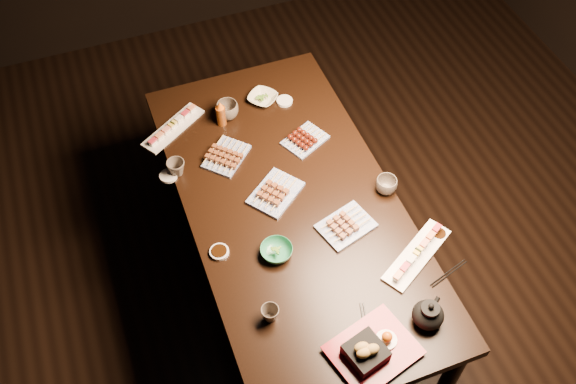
{
  "coord_description": "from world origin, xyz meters",
  "views": [
    {
      "loc": [
        -1.02,
        -1.39,
        3.0
      ],
      "look_at": [
        -0.42,
        0.22,
        0.77
      ],
      "focal_mm": 40.0,
      "sensor_mm": 36.0,
      "label": 1
    }
  ],
  "objects_px": {
    "sushi_platter_far": "(173,126)",
    "dining_table": "(292,249)",
    "teacup_far_left": "(176,168)",
    "teacup_far_right": "(227,110)",
    "tempura_tray": "(374,346)",
    "teapot": "(429,313)",
    "yakitori_plate_right": "(346,223)",
    "edamame_bowl_cream": "(263,98)",
    "condiment_bottle": "(221,113)",
    "teacup_mid_right": "(386,185)",
    "yakitori_plate_center": "(275,190)",
    "teacup_near_left": "(270,314)",
    "sushi_platter_near": "(417,253)",
    "yakitori_plate_left": "(226,154)",
    "edamame_bowl_green": "(277,251)"
  },
  "relations": [
    {
      "from": "edamame_bowl_cream",
      "to": "edamame_bowl_green",
      "type": "bearing_deg",
      "value": -105.66
    },
    {
      "from": "yakitori_plate_center",
      "to": "edamame_bowl_green",
      "type": "distance_m",
      "value": 0.31
    },
    {
      "from": "teacup_mid_right",
      "to": "yakitori_plate_center",
      "type": "bearing_deg",
      "value": 161.74
    },
    {
      "from": "teacup_far_right",
      "to": "yakitori_plate_center",
      "type": "bearing_deg",
      "value": -84.14
    },
    {
      "from": "teacup_far_left",
      "to": "edamame_bowl_cream",
      "type": "bearing_deg",
      "value": 30.47
    },
    {
      "from": "sushi_platter_far",
      "to": "yakitori_plate_right",
      "type": "height_order",
      "value": "yakitori_plate_right"
    },
    {
      "from": "sushi_platter_far",
      "to": "yakitori_plate_center",
      "type": "distance_m",
      "value": 0.63
    },
    {
      "from": "teacup_mid_right",
      "to": "dining_table",
      "type": "bearing_deg",
      "value": 169.05
    },
    {
      "from": "edamame_bowl_cream",
      "to": "teacup_far_right",
      "type": "height_order",
      "value": "teacup_far_right"
    },
    {
      "from": "sushi_platter_far",
      "to": "condiment_bottle",
      "type": "distance_m",
      "value": 0.24
    },
    {
      "from": "yakitori_plate_center",
      "to": "yakitori_plate_right",
      "type": "distance_m",
      "value": 0.35
    },
    {
      "from": "yakitori_plate_center",
      "to": "edamame_bowl_cream",
      "type": "height_order",
      "value": "yakitori_plate_center"
    },
    {
      "from": "yakitori_plate_left",
      "to": "tempura_tray",
      "type": "bearing_deg",
      "value": -122.68
    },
    {
      "from": "yakitori_plate_left",
      "to": "condiment_bottle",
      "type": "relative_size",
      "value": 1.48
    },
    {
      "from": "sushi_platter_near",
      "to": "yakitori_plate_left",
      "type": "distance_m",
      "value": 0.97
    },
    {
      "from": "teacup_far_right",
      "to": "teacup_near_left",
      "type": "bearing_deg",
      "value": -98.87
    },
    {
      "from": "yakitori_plate_right",
      "to": "tempura_tray",
      "type": "height_order",
      "value": "tempura_tray"
    },
    {
      "from": "yakitori_plate_left",
      "to": "teacup_near_left",
      "type": "relative_size",
      "value": 2.94
    },
    {
      "from": "teacup_mid_right",
      "to": "teacup_far_left",
      "type": "height_order",
      "value": "same"
    },
    {
      "from": "sushi_platter_far",
      "to": "teacup_far_left",
      "type": "relative_size",
      "value": 4.21
    },
    {
      "from": "yakitori_plate_center",
      "to": "dining_table",
      "type": "bearing_deg",
      "value": -92.47
    },
    {
      "from": "yakitori_plate_center",
      "to": "edamame_bowl_cream",
      "type": "relative_size",
      "value": 1.69
    },
    {
      "from": "yakitori_plate_right",
      "to": "yakitori_plate_center",
      "type": "bearing_deg",
      "value": 112.7
    },
    {
      "from": "teacup_far_left",
      "to": "teacup_far_right",
      "type": "bearing_deg",
      "value": 38.97
    },
    {
      "from": "teapot",
      "to": "condiment_bottle",
      "type": "height_order",
      "value": "condiment_bottle"
    },
    {
      "from": "yakitori_plate_center",
      "to": "tempura_tray",
      "type": "bearing_deg",
      "value": -121.04
    },
    {
      "from": "dining_table",
      "to": "yakitori_plate_left",
      "type": "height_order",
      "value": "yakitori_plate_left"
    },
    {
      "from": "yakitori_plate_right",
      "to": "condiment_bottle",
      "type": "xyz_separation_m",
      "value": [
        -0.32,
        0.77,
        0.04
      ]
    },
    {
      "from": "teacup_mid_right",
      "to": "teacup_near_left",
      "type": "bearing_deg",
      "value": -149.55
    },
    {
      "from": "yakitori_plate_right",
      "to": "teacup_near_left",
      "type": "bearing_deg",
      "value": -163.56
    },
    {
      "from": "tempura_tray",
      "to": "teapot",
      "type": "relative_size",
      "value": 2.12
    },
    {
      "from": "yakitori_plate_right",
      "to": "edamame_bowl_green",
      "type": "relative_size",
      "value": 1.68
    },
    {
      "from": "sushi_platter_far",
      "to": "teacup_far_left",
      "type": "distance_m",
      "value": 0.28
    },
    {
      "from": "sushi_platter_far",
      "to": "dining_table",
      "type": "bearing_deg",
      "value": 88.43
    },
    {
      "from": "dining_table",
      "to": "teacup_mid_right",
      "type": "distance_m",
      "value": 0.59
    },
    {
      "from": "sushi_platter_far",
      "to": "teacup_far_right",
      "type": "distance_m",
      "value": 0.27
    },
    {
      "from": "yakitori_plate_left",
      "to": "edamame_bowl_cream",
      "type": "xyz_separation_m",
      "value": [
        0.28,
        0.29,
        -0.01
      ]
    },
    {
      "from": "edamame_bowl_green",
      "to": "yakitori_plate_left",
      "type": "bearing_deg",
      "value": 93.71
    },
    {
      "from": "yakitori_plate_left",
      "to": "teacup_near_left",
      "type": "height_order",
      "value": "teacup_near_left"
    },
    {
      "from": "sushi_platter_near",
      "to": "teapot",
      "type": "height_order",
      "value": "teapot"
    },
    {
      "from": "teacup_far_left",
      "to": "teapot",
      "type": "height_order",
      "value": "teapot"
    },
    {
      "from": "edamame_bowl_cream",
      "to": "condiment_bottle",
      "type": "distance_m",
      "value": 0.25
    },
    {
      "from": "yakitori_plate_right",
      "to": "tempura_tray",
      "type": "distance_m",
      "value": 0.57
    },
    {
      "from": "edamame_bowl_cream",
      "to": "teacup_mid_right",
      "type": "bearing_deg",
      "value": -66.06
    },
    {
      "from": "dining_table",
      "to": "edamame_bowl_green",
      "type": "height_order",
      "value": "edamame_bowl_green"
    },
    {
      "from": "edamame_bowl_cream",
      "to": "teapot",
      "type": "relative_size",
      "value": 0.94
    },
    {
      "from": "dining_table",
      "to": "teapot",
      "type": "distance_m",
      "value": 0.88
    },
    {
      "from": "yakitori_plate_center",
      "to": "condiment_bottle",
      "type": "height_order",
      "value": "condiment_bottle"
    },
    {
      "from": "sushi_platter_near",
      "to": "teapot",
      "type": "relative_size",
      "value": 2.59
    },
    {
      "from": "sushi_platter_far",
      "to": "teacup_far_right",
      "type": "bearing_deg",
      "value": 144.13
    }
  ]
}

